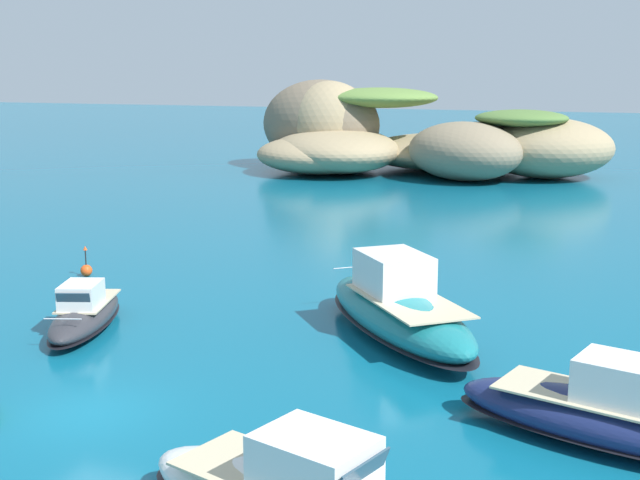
% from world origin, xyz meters
% --- Properties ---
extents(ground_plane, '(400.00, 400.00, 0.00)m').
position_xyz_m(ground_plane, '(0.00, 0.00, 0.00)').
color(ground_plane, '#0C5B7A').
extents(islet_large, '(32.14, 28.93, 8.94)m').
position_xyz_m(islet_large, '(-14.31, 59.94, 3.14)').
color(islet_large, '#9E8966').
rests_on(islet_large, ground).
extents(islet_small, '(22.58, 20.92, 6.32)m').
position_xyz_m(islet_small, '(1.49, 59.11, 2.77)').
color(islet_small, '#9E8966').
rests_on(islet_small, ground).
extents(motorboat_charcoal, '(4.12, 6.68, 1.90)m').
position_xyz_m(motorboat_charcoal, '(-5.09, 6.30, 0.64)').
color(motorboat_charcoal, '#2D2D33').
rests_on(motorboat_charcoal, ground).
extents(motorboat_teal, '(9.30, 9.75, 3.05)m').
position_xyz_m(motorboat_teal, '(6.05, 10.13, 1.02)').
color(motorboat_teal, '#19727A').
rests_on(motorboat_teal, ground).
extents(motorboat_navy, '(8.50, 4.25, 2.41)m').
position_xyz_m(motorboat_navy, '(13.78, 3.54, 0.81)').
color(motorboat_navy, navy).
rests_on(motorboat_navy, ground).
extents(channel_buoy, '(0.56, 0.56, 1.48)m').
position_xyz_m(channel_buoy, '(-10.50, 13.21, 0.34)').
color(channel_buoy, '#E54C19').
rests_on(channel_buoy, ground).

